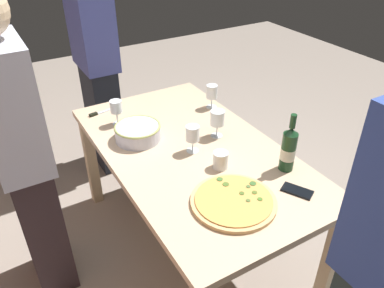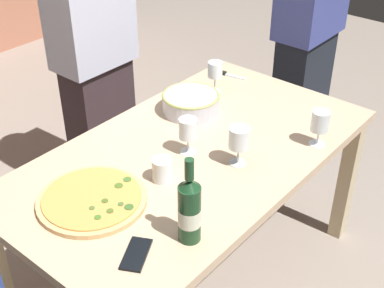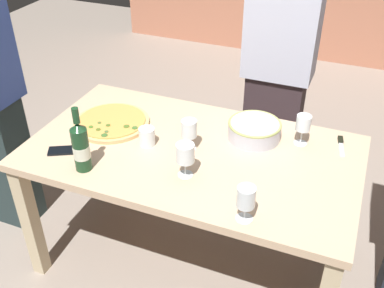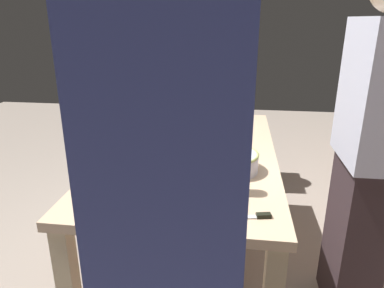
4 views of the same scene
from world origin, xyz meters
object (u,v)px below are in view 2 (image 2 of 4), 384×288
object	(u,v)px
cup_amber	(162,170)
person_host	(309,29)
dining_table	(192,169)
pizza_knife	(227,74)
wine_glass_far_right	(188,130)
cell_phone	(136,254)
serving_bowl	(191,102)
person_guest_right	(94,59)
wine_glass_by_bottle	(215,71)
wine_bottle	(189,210)
wine_glass_far_left	(239,140)
pizza	(92,199)
wine_glass_near_pizza	(320,123)

from	to	relation	value
cup_amber	person_host	bearing A→B (deg)	7.19
dining_table	person_host	size ratio (longest dim) A/B	0.91
cup_amber	pizza_knife	distance (m)	0.96
wine_glass_far_right	cell_phone	world-z (taller)	wine_glass_far_right
wine_glass_far_right	serving_bowl	bearing A→B (deg)	38.03
person_guest_right	wine_glass_by_bottle	bearing A→B (deg)	38.56
wine_bottle	person_guest_right	world-z (taller)	person_guest_right
serving_bowl	person_host	xyz separation A→B (m)	(0.93, -0.08, 0.10)
wine_bottle	cell_phone	size ratio (longest dim) A/B	2.20
wine_glass_by_bottle	wine_bottle	bearing A→B (deg)	-146.75
wine_glass_far_left	pizza_knife	xyz separation A→B (m)	(0.62, 0.51, -0.11)
wine_glass_far_right	person_host	world-z (taller)	person_host
wine_bottle	cell_phone	xyz separation A→B (m)	(-0.17, 0.08, -0.12)
pizza	wine_glass_by_bottle	xyz separation A→B (m)	(0.96, 0.19, 0.10)
pizza	wine_glass_by_bottle	distance (m)	0.99
wine_glass_by_bottle	cell_phone	size ratio (longest dim) A/B	1.10
wine_glass_far_right	cup_amber	bearing A→B (deg)	-167.45
serving_bowl	wine_bottle	world-z (taller)	wine_bottle
wine_glass_near_pizza	wine_glass_far_right	size ratio (longest dim) A/B	1.01
pizza	person_guest_right	distance (m)	1.05
wine_glass_by_bottle	cell_phone	world-z (taller)	wine_glass_by_bottle
cup_amber	wine_glass_near_pizza	bearing A→B (deg)	-29.11
wine_glass_far_right	person_guest_right	distance (m)	0.86
dining_table	wine_glass_near_pizza	world-z (taller)	wine_glass_near_pizza
serving_bowl	wine_glass_far_left	size ratio (longest dim) A/B	1.62
pizza_knife	person_guest_right	xyz separation A→B (m)	(-0.45, 0.52, 0.09)
dining_table	wine_bottle	xyz separation A→B (m)	(-0.40, -0.32, 0.21)
pizza	pizza_knife	bearing A→B (deg)	12.42
cell_phone	person_host	xyz separation A→B (m)	(1.75, 0.38, 0.14)
person_guest_right	pizza	bearing A→B (deg)	-27.59
serving_bowl	cup_amber	size ratio (longest dim) A/B	2.90
wine_bottle	person_guest_right	bearing A→B (deg)	61.84
serving_bowl	pizza_knife	distance (m)	0.43
dining_table	pizza	bearing A→B (deg)	172.48
wine_bottle	person_host	world-z (taller)	person_host
serving_bowl	wine_glass_far_right	distance (m)	0.34
pizza	wine_glass_by_bottle	size ratio (longest dim) A/B	2.51
wine_glass_by_bottle	wine_glass_far_left	xyz separation A→B (m)	(-0.43, -0.45, 0.00)
dining_table	wine_glass_far_left	distance (m)	0.29
wine_glass_by_bottle	pizza_knife	bearing A→B (deg)	18.99
pizza	pizza_knife	xyz separation A→B (m)	(1.15, 0.25, -0.01)
cell_phone	person_guest_right	world-z (taller)	person_guest_right
serving_bowl	person_guest_right	size ratio (longest dim) A/B	0.16
wine_bottle	wine_glass_far_left	size ratio (longest dim) A/B	1.93
wine_glass_near_pizza	person_guest_right	xyz separation A→B (m)	(-0.15, 1.21, -0.01)
wine_glass_far_right	cell_phone	bearing A→B (deg)	-155.54
wine_glass_by_bottle	pizza_knife	distance (m)	0.22
wine_glass_far_right	cup_amber	distance (m)	0.22
serving_bowl	pizza_knife	world-z (taller)	serving_bowl
cup_amber	person_guest_right	size ratio (longest dim) A/B	0.06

